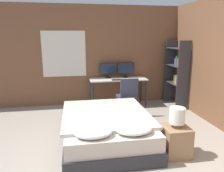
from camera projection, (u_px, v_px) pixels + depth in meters
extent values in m
cube|color=brown|center=(103.00, 56.00, 6.05)|extent=(12.00, 0.06, 2.70)
cube|color=silver|center=(64.00, 54.00, 5.81)|extent=(1.14, 0.01, 1.21)
cube|color=#A3B2CC|center=(64.00, 54.00, 5.82)|extent=(1.06, 0.01, 1.13)
cube|color=#2D2D33|center=(107.00, 135.00, 4.00)|extent=(1.51, 1.98, 0.22)
cube|color=beige|center=(106.00, 123.00, 3.94)|extent=(1.45, 1.92, 0.25)
cube|color=beige|center=(105.00, 113.00, 4.02)|extent=(1.55, 1.66, 0.05)
ellipsoid|color=white|center=(93.00, 132.00, 3.14)|extent=(0.55, 0.38, 0.13)
ellipsoid|color=white|center=(134.00, 129.00, 3.24)|extent=(0.55, 0.38, 0.13)
cube|color=#997551|center=(175.00, 141.00, 3.50)|extent=(0.41, 0.42, 0.48)
cylinder|color=gray|center=(176.00, 126.00, 3.45)|extent=(0.11, 0.11, 0.02)
cylinder|color=gray|center=(176.00, 125.00, 3.44)|extent=(0.02, 0.02, 0.05)
cylinder|color=silver|center=(177.00, 115.00, 3.40)|extent=(0.24, 0.24, 0.25)
cube|color=beige|center=(118.00, 79.00, 5.91)|extent=(1.54, 0.55, 0.03)
cylinder|color=#2D2D33|center=(93.00, 96.00, 5.66)|extent=(0.05, 0.05, 0.72)
cylinder|color=#2D2D33|center=(146.00, 94.00, 5.90)|extent=(0.05, 0.05, 0.72)
cylinder|color=#2D2D33|center=(91.00, 92.00, 6.09)|extent=(0.05, 0.05, 0.72)
cylinder|color=#2D2D33|center=(141.00, 90.00, 6.34)|extent=(0.05, 0.05, 0.72)
cylinder|color=black|center=(108.00, 78.00, 6.03)|extent=(0.16, 0.16, 0.01)
cylinder|color=black|center=(108.00, 76.00, 6.02)|extent=(0.03, 0.03, 0.09)
cube|color=black|center=(108.00, 69.00, 5.98)|extent=(0.47, 0.03, 0.31)
cube|color=#192338|center=(108.00, 69.00, 5.96)|extent=(0.44, 0.00, 0.28)
cylinder|color=black|center=(126.00, 77.00, 6.12)|extent=(0.16, 0.16, 0.01)
cylinder|color=black|center=(126.00, 75.00, 6.11)|extent=(0.03, 0.03, 0.09)
cube|color=black|center=(126.00, 68.00, 6.06)|extent=(0.47, 0.03, 0.31)
cube|color=#192338|center=(126.00, 68.00, 6.05)|extent=(0.44, 0.00, 0.28)
cube|color=black|center=(120.00, 80.00, 5.74)|extent=(0.40, 0.13, 0.02)
ellipsoid|color=black|center=(130.00, 79.00, 5.79)|extent=(0.07, 0.05, 0.04)
cylinder|color=black|center=(127.00, 113.00, 5.44)|extent=(0.52, 0.52, 0.04)
cylinder|color=gray|center=(127.00, 105.00, 5.40)|extent=(0.05, 0.05, 0.34)
cube|color=#33384C|center=(127.00, 97.00, 5.36)|extent=(0.47, 0.47, 0.07)
cube|color=#33384C|center=(129.00, 89.00, 5.09)|extent=(0.42, 0.05, 0.47)
cube|color=#333338|center=(183.00, 76.00, 5.56)|extent=(0.32, 0.02, 1.78)
cube|color=#333338|center=(170.00, 71.00, 6.31)|extent=(0.32, 0.02, 1.78)
cube|color=#333338|center=(176.00, 83.00, 6.00)|extent=(0.32, 0.77, 0.02)
cube|color=#333338|center=(177.00, 66.00, 5.89)|extent=(0.32, 0.77, 0.02)
cube|color=#333338|center=(178.00, 48.00, 5.78)|extent=(0.32, 0.77, 0.02)
cube|color=gold|center=(182.00, 81.00, 5.62)|extent=(0.26, 0.03, 0.25)
cube|color=#337042|center=(182.00, 80.00, 5.65)|extent=(0.26, 0.03, 0.27)
cube|color=#7A387F|center=(181.00, 82.00, 5.70)|extent=(0.26, 0.02, 0.18)
cube|color=#BCB29E|center=(180.00, 80.00, 5.72)|extent=(0.26, 0.02, 0.26)
cube|color=gold|center=(180.00, 81.00, 5.76)|extent=(0.26, 0.04, 0.18)
cube|color=#28282D|center=(179.00, 81.00, 5.80)|extent=(0.26, 0.02, 0.18)
cube|color=gold|center=(178.00, 80.00, 5.82)|extent=(0.26, 0.02, 0.23)
cube|color=#B2332D|center=(184.00, 63.00, 5.52)|extent=(0.26, 0.03, 0.22)
cube|color=#B2332D|center=(183.00, 63.00, 5.56)|extent=(0.26, 0.04, 0.19)
cube|color=teal|center=(182.00, 62.00, 5.60)|extent=(0.26, 0.03, 0.23)
cube|color=#28282D|center=(181.00, 62.00, 5.63)|extent=(0.26, 0.03, 0.25)
cube|color=#337042|center=(181.00, 61.00, 5.66)|extent=(0.26, 0.04, 0.27)
cube|color=#7A387F|center=(180.00, 62.00, 5.71)|extent=(0.26, 0.04, 0.20)
cube|color=#2D4784|center=(179.00, 62.00, 5.76)|extent=(0.26, 0.03, 0.20)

